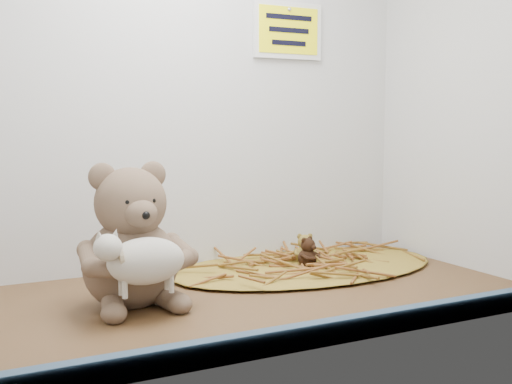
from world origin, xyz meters
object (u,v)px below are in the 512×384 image
main_teddy (130,234)px  toy_lamb (146,261)px  mini_teddy_brown (307,250)px  mini_teddy_tan (305,247)px

main_teddy → toy_lamb: main_teddy is taller
toy_lamb → mini_teddy_brown: toy_lamb is taller
toy_lamb → mini_teddy_tan: bearing=26.1°
mini_teddy_tan → mini_teddy_brown: (-1.27, -3.20, -0.08)cm
toy_lamb → mini_teddy_tan: (44.18, 21.60, -5.28)cm
toy_lamb → mini_teddy_brown: (42.91, 18.40, -5.37)cm
mini_teddy_brown → toy_lamb: bearing=179.4°
toy_lamb → main_teddy: bearing=90.0°
main_teddy → mini_teddy_tan: bearing=13.6°
main_teddy → mini_teddy_tan: (44.18, 12.26, -8.37)cm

